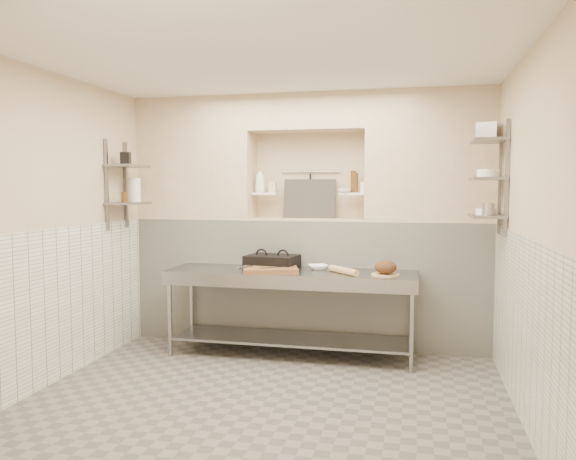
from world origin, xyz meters
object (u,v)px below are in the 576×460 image
(prep_table, at_px, (291,295))
(panini_press, at_px, (272,262))
(bottle_soap, at_px, (260,180))
(bread_loaf, at_px, (386,267))
(cutting_board, at_px, (270,270))
(rolling_pin, at_px, (343,271))
(mixing_bowl, at_px, (318,267))
(jug_left, at_px, (135,190))
(bowl_alcove, at_px, (344,191))

(prep_table, distance_m, panini_press, 0.43)
(panini_press, distance_m, bottle_soap, 1.01)
(prep_table, xyz_separation_m, bread_loaf, (0.98, -0.09, 0.34))
(cutting_board, bearing_deg, panini_press, 100.77)
(rolling_pin, relative_size, bottle_soap, 1.57)
(bread_loaf, bearing_deg, mixing_bowl, 160.47)
(mixing_bowl, relative_size, bread_loaf, 0.96)
(panini_press, height_order, rolling_pin, panini_press)
(mixing_bowl, relative_size, rolling_pin, 0.47)
(prep_table, height_order, bottle_soap, bottle_soap)
(rolling_pin, bearing_deg, jug_left, 177.96)
(rolling_pin, height_order, bread_loaf, bread_loaf)
(bottle_soap, xyz_separation_m, bowl_alcove, (0.98, -0.05, -0.12))
(mixing_bowl, xyz_separation_m, bottle_soap, (-0.75, 0.39, 0.93))
(prep_table, bearing_deg, mixing_bowl, 33.08)
(mixing_bowl, height_order, bowl_alcove, bowl_alcove)
(prep_table, distance_m, bread_loaf, 1.04)
(mixing_bowl, bearing_deg, cutting_board, -146.11)
(mixing_bowl, bearing_deg, panini_press, -176.31)
(mixing_bowl, bearing_deg, rolling_pin, -39.10)
(bread_loaf, bearing_deg, cutting_board, -177.85)
(cutting_board, relative_size, jug_left, 2.13)
(bottle_soap, bearing_deg, bowl_alcove, -2.76)
(prep_table, xyz_separation_m, mixing_bowl, (0.26, 0.17, 0.28))
(rolling_pin, relative_size, bowl_alcove, 3.10)
(panini_press, bearing_deg, cutting_board, -70.95)
(cutting_board, height_order, bowl_alcove, bowl_alcove)
(rolling_pin, xyz_separation_m, jug_left, (-2.33, 0.08, 0.81))
(panini_press, distance_m, bowl_alcove, 1.12)
(prep_table, distance_m, cutting_board, 0.36)
(prep_table, distance_m, bottle_soap, 1.42)
(panini_press, xyz_separation_m, cutting_board, (0.05, -0.27, -0.05))
(panini_press, relative_size, cutting_board, 1.05)
(prep_table, xyz_separation_m, jug_left, (-1.77, 0.01, 1.10))
(bowl_alcove, height_order, jug_left, jug_left)
(cutting_board, xyz_separation_m, rolling_pin, (0.74, 0.06, 0.01))
(panini_press, xyz_separation_m, mixing_bowl, (0.50, 0.03, -0.05))
(bowl_alcove, distance_m, jug_left, 2.31)
(rolling_pin, distance_m, bottle_soap, 1.53)
(prep_table, bearing_deg, cutting_board, -145.01)
(panini_press, relative_size, bottle_soap, 2.03)
(panini_press, bearing_deg, mixing_bowl, 11.96)
(prep_table, distance_m, mixing_bowl, 0.42)
(prep_table, xyz_separation_m, bowl_alcove, (0.49, 0.52, 1.09))
(cutting_board, distance_m, bottle_soap, 1.20)
(panini_press, height_order, cutting_board, panini_press)
(panini_press, bearing_deg, bread_loaf, -2.13)
(prep_table, height_order, cutting_board, cutting_board)
(mixing_bowl, relative_size, bottle_soap, 0.73)
(panini_press, relative_size, mixing_bowl, 2.76)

